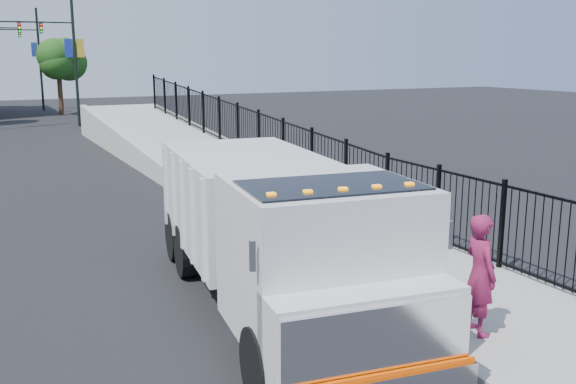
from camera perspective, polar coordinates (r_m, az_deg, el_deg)
name	(u,v)px	position (r m, az deg, el deg)	size (l,w,h in m)	color
ground	(353,302)	(11.90, 5.80, -9.71)	(120.00, 120.00, 0.00)	black
sidewalk	(514,319)	(11.62, 19.47, -10.61)	(3.55, 12.00, 0.12)	#9E998E
curb	(423,341)	(10.39, 11.90, -12.81)	(0.30, 12.00, 0.16)	#ADAAA3
ramp	(188,163)	(26.92, -8.88, 2.54)	(3.95, 24.00, 1.70)	#9E998E
iron_fence	(259,152)	(23.59, -2.61, 3.54)	(0.10, 28.00, 1.80)	black
truck	(277,227)	(10.87, -1.02, -3.13)	(3.58, 8.33, 2.76)	black
worker	(480,274)	(10.44, 16.70, -7.03)	(0.70, 0.46, 1.92)	maroon
debris	(361,266)	(13.33, 6.49, -6.57)	(0.32, 0.32, 0.08)	silver
light_pole_1	(70,55)	(42.25, -18.83, 11.43)	(3.78, 0.22, 8.00)	black
light_pole_3	(35,55)	(55.62, -21.54, 11.25)	(3.77, 0.22, 8.00)	black
tree_1	(58,61)	(50.92, -19.77, 10.89)	(2.49, 2.49, 5.25)	#382314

